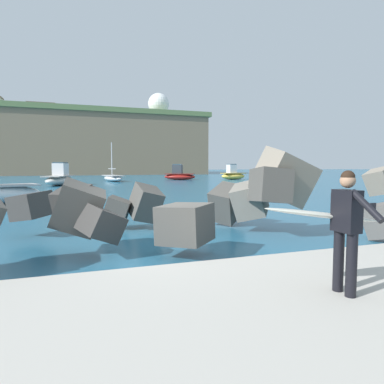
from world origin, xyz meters
name	(u,v)px	position (x,y,z in m)	size (l,w,h in m)	color
ground_plane	(168,251)	(0.00, 0.00, 0.00)	(400.00, 400.00, 0.00)	#235B7A
walkway_path	(245,317)	(0.00, -4.00, 0.12)	(48.00, 4.40, 0.24)	#B2ADA3
breakwater_jetty	(129,206)	(-0.80, 0.99, 1.04)	(30.08, 5.63, 2.70)	#4C4944
surfer_with_board	(339,221)	(1.55, -3.91, 1.28)	(2.10, 1.17, 1.78)	black
boat_near_left	(233,175)	(21.03, 40.26, 0.78)	(4.23, 2.46, 2.48)	#EAC64C
boat_near_right	(179,175)	(12.58, 41.75, 0.75)	(5.26, 4.05, 2.44)	maroon
boat_mid_left	(60,178)	(-4.14, 31.64, 0.79)	(3.68, 6.47, 2.53)	beige
boat_far_left	(113,178)	(2.34, 39.57, 0.48)	(2.95, 6.53, 5.43)	white
mooring_buoy_inner	(271,185)	(16.62, 21.96, 0.22)	(0.44, 0.44, 0.44)	silver
headland_bluff	(58,145)	(-7.77, 94.88, 8.10)	(77.10, 42.88, 16.15)	#847056
radar_dome	(159,106)	(22.20, 97.44, 21.22)	(6.66, 6.66, 9.12)	silver
station_building_central	(42,111)	(-12.48, 102.78, 18.59)	(7.92, 5.02, 4.84)	beige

